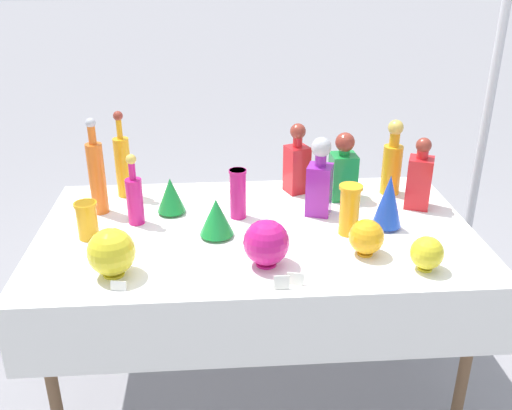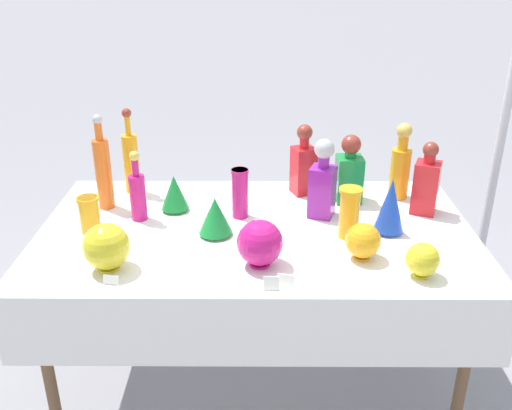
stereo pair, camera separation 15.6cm
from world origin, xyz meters
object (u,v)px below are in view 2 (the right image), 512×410
object	(u,v)px
tall_bottle_1	(131,160)
square_decanter_0	(426,183)
tall_bottle_2	(103,170)
slender_vase_1	(89,213)
fluted_vase_2	(390,205)
round_bowl_2	(260,243)
round_bowl_0	(363,241)
round_bowl_1	(106,247)
canopy_pole	(506,111)
fluted_vase_1	(215,216)
square_decanter_1	(323,182)
fluted_vase_0	(174,193)
round_bowl_3	(423,260)
square_decanter_3	(349,172)
tall_bottle_0	(400,166)
slender_vase_0	(349,211)
square_decanter_2	(304,164)
tall_bottle_3	(138,193)
slender_vase_2	(240,192)

from	to	relation	value
tall_bottle_1	square_decanter_0	distance (m)	1.27
tall_bottle_2	slender_vase_1	distance (m)	0.25
fluted_vase_2	round_bowl_2	bearing A→B (deg)	-153.13
tall_bottle_2	round_bowl_0	world-z (taller)	tall_bottle_2
round_bowl_1	canopy_pole	world-z (taller)	canopy_pole
tall_bottle_2	fluted_vase_1	distance (m)	0.55
square_decanter_1	tall_bottle_1	bearing A→B (deg)	163.22
slender_vase_1	fluted_vase_0	world-z (taller)	fluted_vase_0
round_bowl_3	square_decanter_1	bearing A→B (deg)	121.43
square_decanter_3	round_bowl_1	distance (m)	1.08
round_bowl_2	canopy_pole	xyz separation A→B (m)	(1.14, 0.86, 0.23)
square_decanter_3	round_bowl_3	world-z (taller)	square_decanter_3
square_decanter_3	slender_vase_1	distance (m)	1.09
tall_bottle_0	round_bowl_2	world-z (taller)	tall_bottle_0
slender_vase_0	square_decanter_3	bearing A→B (deg)	82.22
square_decanter_2	round_bowl_0	bearing A→B (deg)	-74.00
tall_bottle_3	round_bowl_0	distance (m)	0.91
slender_vase_1	round_bowl_2	distance (m)	0.70
square_decanter_2	round_bowl_0	distance (m)	0.62
round_bowl_1	canopy_pole	xyz separation A→B (m)	(1.66, 0.89, 0.23)
tall_bottle_1	fluted_vase_0	bearing A→B (deg)	-43.25
square_decanter_1	square_decanter_2	distance (m)	0.25
slender_vase_1	square_decanter_2	bearing A→B (deg)	24.76
tall_bottle_2	round_bowl_2	bearing A→B (deg)	-36.52
fluted_vase_0	tall_bottle_1	bearing A→B (deg)	136.75
tall_bottle_0	round_bowl_3	world-z (taller)	tall_bottle_0
square_decanter_1	fluted_vase_1	distance (m)	0.46
square_decanter_1	square_decanter_2	world-z (taller)	square_decanter_1
square_decanter_2	canopy_pole	xyz separation A→B (m)	(0.95, 0.22, 0.18)
slender_vase_1	tall_bottle_0	bearing A→B (deg)	15.25
square_decanter_3	round_bowl_3	distance (m)	0.65
square_decanter_2	tall_bottle_0	bearing A→B (deg)	-6.39
square_decanter_0	slender_vase_2	bearing A→B (deg)	-176.36
tall_bottle_3	fluted_vase_0	size ratio (longest dim) A/B	1.87
square_decanter_3	fluted_vase_0	bearing A→B (deg)	-171.73
round_bowl_0	round_bowl_2	distance (m)	0.37
square_decanter_0	square_decanter_3	size ratio (longest dim) A/B	1.02
tall_bottle_0	slender_vase_2	world-z (taller)	tall_bottle_0
slender_vase_1	round_bowl_0	world-z (taller)	slender_vase_1
tall_bottle_3	square_decanter_2	bearing A→B (deg)	21.83
round_bowl_1	tall_bottle_1	bearing A→B (deg)	94.25
tall_bottle_0	square_decanter_2	xyz separation A→B (m)	(-0.42, 0.05, -0.01)
slender_vase_2	fluted_vase_0	size ratio (longest dim) A/B	1.32
tall_bottle_0	slender_vase_2	xyz separation A→B (m)	(-0.69, -0.20, -0.04)
square_decanter_0	square_decanter_2	world-z (taller)	square_decanter_2
slender_vase_0	slender_vase_2	distance (m)	0.45
slender_vase_1	square_decanter_3	bearing A→B (deg)	16.41
round_bowl_2	canopy_pole	bearing A→B (deg)	37.13
slender_vase_1	fluted_vase_2	distance (m)	1.16
slender_vase_0	round_bowl_0	size ratio (longest dim) A/B	1.48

